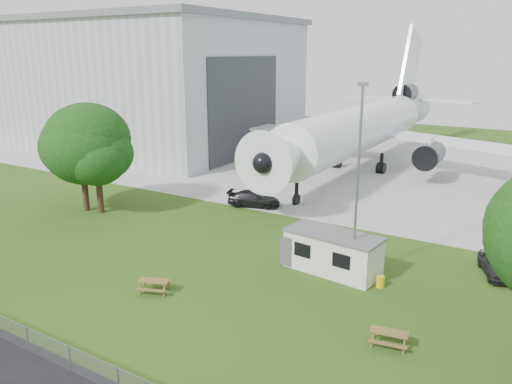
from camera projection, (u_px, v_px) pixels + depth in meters
The scene contains 13 objects.
ground at pixel (188, 285), 30.54m from camera, with size 160.00×160.00×0.00m, color #3A5C17.
concrete_apron at pixel (382, 167), 61.78m from camera, with size 120.00×46.00×0.03m, color #B7B7B2.
hangar at pixel (140, 82), 76.63m from camera, with size 43.00×31.00×18.55m.
airliner at pixel (363, 126), 59.60m from camera, with size 46.36×47.73×17.69m.
site_cabin at pixel (333, 252), 32.10m from camera, with size 6.88×3.39×2.62m.
picnic_west at pixel (155, 292), 29.64m from camera, with size 1.80×1.50×0.76m, color brown, non-canonical shape.
picnic_east at pixel (388, 345), 24.24m from camera, with size 1.80×1.50×0.76m, color brown, non-canonical shape.
fence at pixel (57, 365), 22.73m from camera, with size 58.00×0.04×1.30m, color gray.
lamp_mast at pixel (357, 186), 29.91m from camera, with size 0.16×0.16×12.00m, color slate.
tree_west_big at pixel (81, 145), 43.41m from camera, with size 8.53×8.53×10.23m.
tree_west_small at pixel (96, 154), 43.00m from camera, with size 6.55×6.55×8.57m.
car_ne_hatch at pixel (496, 265), 31.71m from camera, with size 1.59×3.96×1.35m, color black.
car_apron_van at pixel (254, 199), 45.96m from camera, with size 1.97×4.85×1.41m, color black.
Camera 1 is at (18.05, -21.64, 13.73)m, focal length 35.00 mm.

